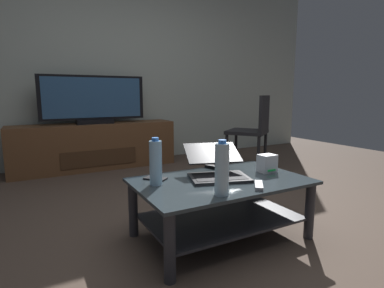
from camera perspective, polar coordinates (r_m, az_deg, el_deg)
The scene contains 13 objects.
ground_plane at distance 2.19m, azimuth 6.32°, elevation -15.36°, with size 7.68×7.68×0.00m, color #4C3D33.
back_wall at distance 4.33m, azimuth -13.47°, elevation 15.56°, with size 6.40×0.12×2.80m, color #A8B2A8.
coffee_table at distance 1.97m, azimuth 5.42°, elevation -10.04°, with size 1.07×0.67×0.38m.
media_cabinet at distance 3.95m, azimuth -17.62°, elevation -0.35°, with size 1.94×0.43×0.56m.
television at distance 3.87m, azimuth -17.97°, elevation 7.74°, with size 1.23×0.20×0.58m.
dining_chair at distance 3.70m, azimuth 11.48°, elevation 3.00°, with size 0.62×0.62×0.90m.
laptop at distance 1.99m, azimuth 4.56°, elevation -4.35°, with size 0.47×0.51×0.19m.
router_box at distance 2.16m, azimuth 13.90°, elevation -3.54°, with size 0.11×0.10×0.12m.
water_bottle_near at distance 1.61m, azimuth 5.64°, elevation -4.70°, with size 0.08×0.08×0.30m.
water_bottle_far at distance 1.80m, azimuth -6.84°, elevation -3.47°, with size 0.07×0.07×0.28m.
cell_phone at distance 1.95m, azimuth -6.89°, elevation -6.44°, with size 0.07×0.14×0.01m, color black.
tv_remote at distance 2.20m, azimuth 4.44°, elevation -4.37°, with size 0.04×0.16×0.02m, color black.
soundbar_remote at distance 1.82m, azimuth 12.51°, elevation -7.58°, with size 0.04×0.16×0.02m, color #99999E.
Camera 1 is at (-1.15, -1.63, 0.92)m, focal length 28.40 mm.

